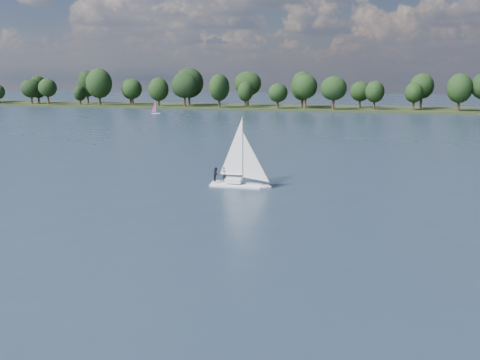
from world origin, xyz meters
name	(u,v)px	position (x,y,z in m)	size (l,w,h in m)	color
ground	(342,139)	(0.00, 100.00, 0.00)	(700.00, 700.00, 0.00)	#233342
far_shore	(376,110)	(0.00, 212.00, 0.00)	(660.00, 40.00, 1.50)	black
sailboat	(237,166)	(-5.57, 46.69, 2.41)	(6.61, 2.03, 8.62)	white
dinghy_pink	(156,110)	(-73.57, 162.61, 1.18)	(3.35, 2.36, 4.99)	silver
pontoon	(20,106)	(-157.92, 193.56, 0.00)	(4.00, 2.00, 0.50)	slate
treeline	(351,89)	(-9.94, 207.45, 8.23)	(562.87, 73.55, 18.91)	black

